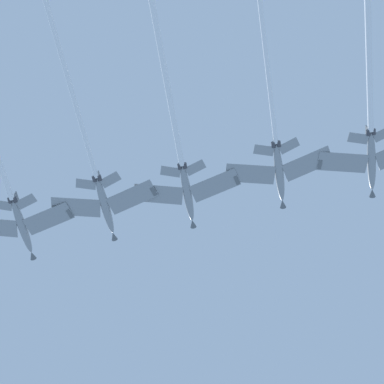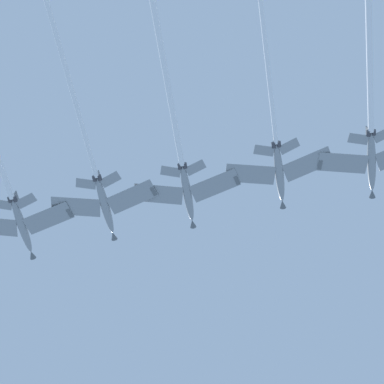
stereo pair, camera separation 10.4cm
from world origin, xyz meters
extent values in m
ellipsoid|color=gray|center=(37.60, -11.40, 100.93)|extent=(8.16, 10.73, 4.27)
cone|color=#595E60|center=(33.88, -16.73, 102.58)|extent=(2.04, 2.20, 1.56)
ellipsoid|color=black|center=(36.52, -12.95, 102.03)|extent=(2.50, 2.98, 1.56)
cube|color=gray|center=(33.68, -7.76, 100.64)|extent=(8.58, 9.11, 1.08)
cube|color=#595E60|center=(30.50, -5.15, 100.68)|extent=(1.80, 1.69, 0.56)
cube|color=gray|center=(42.24, -8.73, 99.70)|extent=(3.96, 2.75, 0.60)
cube|color=gray|center=(38.50, -6.13, 99.70)|extent=(3.59, 3.95, 0.60)
cube|color=#595E60|center=(40.46, -7.31, 101.11)|extent=(1.87, 2.58, 3.30)
cylinder|color=#38383D|center=(41.17, -7.07, 99.41)|extent=(1.32, 1.41, 1.02)
cylinder|color=#38383D|center=(40.43, -6.56, 99.41)|extent=(1.32, 1.41, 1.02)
ellipsoid|color=gray|center=(25.27, -0.98, 100.96)|extent=(8.42, 10.60, 3.99)
cone|color=#595E60|center=(21.38, -6.23, 102.45)|extent=(2.05, 2.18, 1.53)
ellipsoid|color=black|center=(24.13, -2.52, 102.01)|extent=(2.55, 2.95, 1.50)
cube|color=gray|center=(29.98, -3.52, 100.69)|extent=(9.68, 6.72, 1.00)
cube|color=#595E60|center=(33.47, -5.69, 100.74)|extent=(1.33, 1.91, 0.52)
cube|color=gray|center=(21.45, 2.78, 100.69)|extent=(8.47, 9.20, 1.00)
cube|color=#595E60|center=(18.34, 5.48, 100.74)|extent=(1.82, 1.67, 0.52)
cube|color=gray|center=(30.00, 1.59, 99.85)|extent=(3.98, 2.84, 0.56)
cube|color=gray|center=(26.33, 4.30, 99.85)|extent=(3.55, 3.97, 0.56)
cube|color=#595E60|center=(28.23, 3.04, 101.26)|extent=(1.90, 2.49, 3.26)
cylinder|color=#38383D|center=(28.97, 3.29, 99.58)|extent=(1.33, 1.40, 1.00)
cylinder|color=#38383D|center=(28.25, 3.82, 99.58)|extent=(1.33, 1.40, 1.00)
cylinder|color=white|center=(40.45, 19.59, 95.03)|extent=(24.25, 32.41, 9.83)
ellipsoid|color=gray|center=(12.51, 7.67, 101.67)|extent=(8.19, 10.70, 4.35)
cone|color=#595E60|center=(8.78, 2.36, 103.36)|extent=(2.05, 2.20, 1.57)
ellipsoid|color=black|center=(11.43, 6.13, 102.78)|extent=(2.51, 2.98, 1.58)
cube|color=gray|center=(17.28, 5.23, 101.37)|extent=(9.67, 6.54, 1.10)
cube|color=#595E60|center=(20.82, 3.13, 101.41)|extent=(1.29, 1.90, 0.57)
cube|color=gray|center=(8.61, 11.33, 101.37)|extent=(8.56, 9.12, 1.10)
cube|color=#595E60|center=(5.44, 13.95, 101.41)|extent=(1.80, 1.69, 0.57)
cube|color=gray|center=(17.16, 10.31, 100.40)|extent=(3.97, 2.76, 0.61)
cube|color=gray|center=(13.43, 12.93, 100.40)|extent=(3.59, 3.95, 0.61)
cube|color=#595E60|center=(15.39, 11.75, 101.81)|extent=(1.89, 2.58, 3.32)
cylinder|color=#38383D|center=(16.10, 11.98, 100.10)|extent=(1.33, 1.42, 1.03)
cylinder|color=#38383D|center=(15.36, 12.49, 100.10)|extent=(1.33, 1.42, 1.03)
cylinder|color=white|center=(26.43, 27.44, 95.24)|extent=(22.18, 30.91, 10.63)
ellipsoid|color=gray|center=(-0.92, 18.62, 101.61)|extent=(8.37, 10.60, 4.21)
cone|color=#595E60|center=(-4.77, 13.37, 103.23)|extent=(2.06, 2.20, 1.55)
ellipsoid|color=black|center=(-2.04, 17.09, 102.70)|extent=(2.54, 2.96, 1.55)
cube|color=gray|center=(3.80, 16.09, 101.32)|extent=(9.67, 6.69, 1.06)
cube|color=#595E60|center=(7.29, 13.92, 101.37)|extent=(1.32, 1.91, 0.55)
cube|color=gray|center=(-4.75, 22.36, 101.32)|extent=(8.48, 9.18, 1.06)
cube|color=#595E60|center=(-7.87, 25.04, 101.37)|extent=(1.81, 1.67, 0.55)
cube|color=gray|center=(3.79, 21.18, 100.41)|extent=(3.98, 2.82, 0.59)
cube|color=gray|center=(0.11, 23.88, 100.41)|extent=(3.55, 3.96, 0.59)
cube|color=#595E60|center=(2.03, 22.65, 101.82)|extent=(1.92, 2.53, 3.30)
cylinder|color=#38383D|center=(2.76, 22.87, 100.12)|extent=(1.33, 1.41, 1.02)
cylinder|color=#38383D|center=(2.03, 23.40, 100.12)|extent=(1.33, 1.41, 1.02)
cylinder|color=white|center=(16.47, 42.32, 94.21)|extent=(28.66, 38.68, 12.48)
ellipsoid|color=gray|center=(-15.04, 27.90, 101.58)|extent=(8.37, 10.62, 4.12)
cone|color=#595E60|center=(-18.89, 22.64, 103.14)|extent=(2.05, 2.19, 1.54)
ellipsoid|color=black|center=(-16.16, 26.36, 102.65)|extent=(2.54, 2.96, 1.53)
cube|color=gray|center=(-10.32, 25.38, 101.30)|extent=(9.67, 6.68, 1.04)
cube|color=#595E60|center=(-6.82, 23.21, 101.34)|extent=(1.32, 1.91, 0.54)
cube|color=gray|center=(-10.33, 30.47, 100.41)|extent=(3.98, 2.82, 0.58)
cube|color=gray|center=(-14.01, 33.17, 100.41)|extent=(3.56, 3.97, 0.58)
cube|color=#595E60|center=(-12.09, 31.93, 101.82)|extent=(1.91, 2.52, 3.28)
cylinder|color=#38383D|center=(-11.36, 32.16, 100.13)|extent=(1.33, 1.41, 1.01)
cylinder|color=#38383D|center=(-12.09, 32.70, 100.13)|extent=(1.33, 1.41, 1.01)
cylinder|color=white|center=(0.67, 49.38, 95.08)|extent=(25.56, 34.41, 11.02)
camera|label=1|loc=(23.28, 31.75, 1.53)|focal=52.34mm
camera|label=2|loc=(23.37, 31.71, 1.53)|focal=52.34mm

